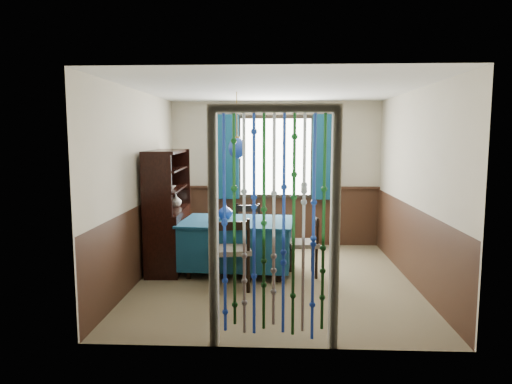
{
  "coord_description": "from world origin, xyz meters",
  "views": [
    {
      "loc": [
        0.02,
        -5.93,
        1.9
      ],
      "look_at": [
        -0.26,
        0.3,
        1.14
      ],
      "focal_mm": 32.0,
      "sensor_mm": 36.0,
      "label": 1
    }
  ],
  "objects_px": {
    "sideboard": "(168,227)",
    "vase_sideboard": "(176,200)",
    "chair_near": "(232,251)",
    "pendant_lamp": "(237,148)",
    "chair_far": "(247,230)",
    "chair_right": "(305,244)",
    "bowl_shelf": "(168,187)",
    "chair_left": "(174,234)",
    "dining_table": "(237,242)",
    "vase_table": "(225,212)"
  },
  "relations": [
    {
      "from": "sideboard",
      "to": "vase_table",
      "type": "bearing_deg",
      "value": -8.73
    },
    {
      "from": "chair_near",
      "to": "vase_table",
      "type": "xyz_separation_m",
      "value": [
        -0.18,
        0.87,
        0.35
      ]
    },
    {
      "from": "chair_left",
      "to": "bowl_shelf",
      "type": "height_order",
      "value": "bowl_shelf"
    },
    {
      "from": "chair_near",
      "to": "dining_table",
      "type": "bearing_deg",
      "value": 78.51
    },
    {
      "from": "chair_near",
      "to": "vase_sideboard",
      "type": "height_order",
      "value": "vase_sideboard"
    },
    {
      "from": "dining_table",
      "to": "chair_left",
      "type": "xyz_separation_m",
      "value": [
        -0.91,
        0.08,
        0.08
      ]
    },
    {
      "from": "vase_table",
      "to": "vase_sideboard",
      "type": "relative_size",
      "value": 1.02
    },
    {
      "from": "dining_table",
      "to": "vase_table",
      "type": "xyz_separation_m",
      "value": [
        -0.19,
        0.14,
        0.41
      ]
    },
    {
      "from": "chair_far",
      "to": "vase_sideboard",
      "type": "xyz_separation_m",
      "value": [
        -1.07,
        -0.17,
        0.5
      ]
    },
    {
      "from": "chair_far",
      "to": "chair_right",
      "type": "distance_m",
      "value": 1.15
    },
    {
      "from": "chair_left",
      "to": "chair_right",
      "type": "bearing_deg",
      "value": 79.79
    },
    {
      "from": "chair_far",
      "to": "chair_right",
      "type": "relative_size",
      "value": 1.04
    },
    {
      "from": "chair_left",
      "to": "chair_right",
      "type": "relative_size",
      "value": 1.18
    },
    {
      "from": "chair_far",
      "to": "vase_sideboard",
      "type": "bearing_deg",
      "value": 11.3
    },
    {
      "from": "chair_far",
      "to": "sideboard",
      "type": "bearing_deg",
      "value": 24.25
    },
    {
      "from": "sideboard",
      "to": "vase_sideboard",
      "type": "bearing_deg",
      "value": 75.15
    },
    {
      "from": "chair_far",
      "to": "vase_table",
      "type": "bearing_deg",
      "value": 64.9
    },
    {
      "from": "dining_table",
      "to": "chair_far",
      "type": "height_order",
      "value": "chair_far"
    },
    {
      "from": "pendant_lamp",
      "to": "bowl_shelf",
      "type": "height_order",
      "value": "pendant_lamp"
    },
    {
      "from": "dining_table",
      "to": "vase_table",
      "type": "relative_size",
      "value": 7.9
    },
    {
      "from": "dining_table",
      "to": "sideboard",
      "type": "relative_size",
      "value": 0.94
    },
    {
      "from": "chair_far",
      "to": "pendant_lamp",
      "type": "relative_size",
      "value": 0.95
    },
    {
      "from": "chair_near",
      "to": "vase_table",
      "type": "distance_m",
      "value": 0.96
    },
    {
      "from": "pendant_lamp",
      "to": "bowl_shelf",
      "type": "bearing_deg",
      "value": 177.75
    },
    {
      "from": "sideboard",
      "to": "vase_table",
      "type": "distance_m",
      "value": 0.88
    },
    {
      "from": "chair_right",
      "to": "pendant_lamp",
      "type": "distance_m",
      "value": 1.61
    },
    {
      "from": "chair_left",
      "to": "pendant_lamp",
      "type": "relative_size",
      "value": 1.08
    },
    {
      "from": "chair_far",
      "to": "bowl_shelf",
      "type": "distance_m",
      "value": 1.45
    },
    {
      "from": "bowl_shelf",
      "to": "vase_sideboard",
      "type": "height_order",
      "value": "bowl_shelf"
    },
    {
      "from": "chair_far",
      "to": "sideboard",
      "type": "height_order",
      "value": "sideboard"
    },
    {
      "from": "dining_table",
      "to": "pendant_lamp",
      "type": "bearing_deg",
      "value": -176.27
    },
    {
      "from": "dining_table",
      "to": "chair_far",
      "type": "distance_m",
      "value": 0.69
    },
    {
      "from": "chair_near",
      "to": "sideboard",
      "type": "distance_m",
      "value": 1.41
    },
    {
      "from": "pendant_lamp",
      "to": "chair_left",
      "type": "bearing_deg",
      "value": 175.11
    },
    {
      "from": "dining_table",
      "to": "vase_sideboard",
      "type": "relative_size",
      "value": 8.07
    },
    {
      "from": "chair_left",
      "to": "bowl_shelf",
      "type": "distance_m",
      "value": 0.68
    },
    {
      "from": "pendant_lamp",
      "to": "vase_sideboard",
      "type": "bearing_deg",
      "value": 152.4
    },
    {
      "from": "chair_left",
      "to": "chair_right",
      "type": "distance_m",
      "value": 1.87
    },
    {
      "from": "sideboard",
      "to": "vase_sideboard",
      "type": "height_order",
      "value": "sideboard"
    },
    {
      "from": "chair_far",
      "to": "chair_right",
      "type": "height_order",
      "value": "chair_far"
    },
    {
      "from": "chair_left",
      "to": "dining_table",
      "type": "bearing_deg",
      "value": 80.39
    },
    {
      "from": "vase_sideboard",
      "to": "chair_far",
      "type": "bearing_deg",
      "value": 9.12
    },
    {
      "from": "sideboard",
      "to": "bowl_shelf",
      "type": "relative_size",
      "value": 7.73
    },
    {
      "from": "vase_table",
      "to": "bowl_shelf",
      "type": "relative_size",
      "value": 0.92
    },
    {
      "from": "vase_table",
      "to": "bowl_shelf",
      "type": "xyz_separation_m",
      "value": [
        -0.79,
        -0.1,
        0.35
      ]
    },
    {
      "from": "chair_left",
      "to": "chair_right",
      "type": "xyz_separation_m",
      "value": [
        1.86,
        -0.18,
        -0.07
      ]
    },
    {
      "from": "bowl_shelf",
      "to": "vase_sideboard",
      "type": "xyz_separation_m",
      "value": [
        0.0,
        0.47,
        -0.24
      ]
    },
    {
      "from": "bowl_shelf",
      "to": "vase_table",
      "type": "bearing_deg",
      "value": 7.18
    },
    {
      "from": "chair_right",
      "to": "pendant_lamp",
      "type": "height_order",
      "value": "pendant_lamp"
    },
    {
      "from": "dining_table",
      "to": "vase_sideboard",
      "type": "distance_m",
      "value": 1.21
    }
  ]
}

